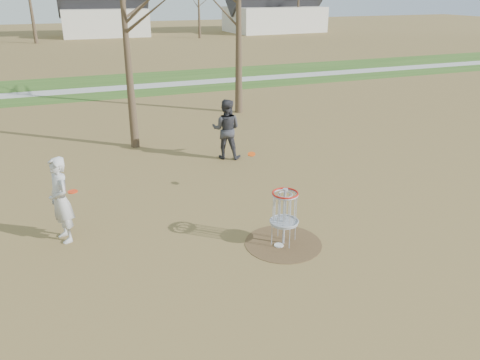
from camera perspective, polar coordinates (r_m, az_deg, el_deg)
name	(u,v)px	position (r m, az deg, el deg)	size (l,w,h in m)	color
ground	(283,243)	(11.04, 5.29, -7.71)	(160.00, 160.00, 0.00)	brown
green_band	(134,84)	(30.33, -12.77, 11.36)	(160.00, 8.00, 0.01)	#2D5119
footpath	(137,87)	(29.36, -12.45, 11.06)	(160.00, 1.50, 0.01)	#9E9E99
dirt_circle	(283,243)	(11.04, 5.29, -7.68)	(1.80, 1.80, 0.01)	#47331E
player_standing	(60,200)	(11.46, -21.05, -2.30)	(0.75, 0.49, 2.05)	#B7B7B7
player_throwing	(226,129)	(16.12, -1.69, 6.22)	(1.01, 0.78, 2.07)	#323237
disc_grounded	(279,245)	(10.92, 4.75, -7.93)	(0.22, 0.22, 0.02)	silver
discs_in_play	(176,170)	(11.97, -7.76, 1.24)	(5.05, 1.39, 0.16)	#EA4A0C
disc_golf_basket	(285,208)	(10.61, 5.46, -3.43)	(0.64, 0.64, 1.35)	#9EA3AD
houses_row	(124,6)	(61.71, -13.91, 19.92)	(56.51, 10.01, 7.26)	silver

